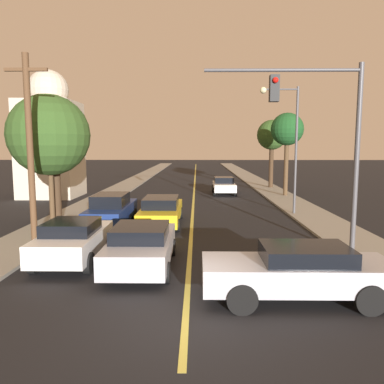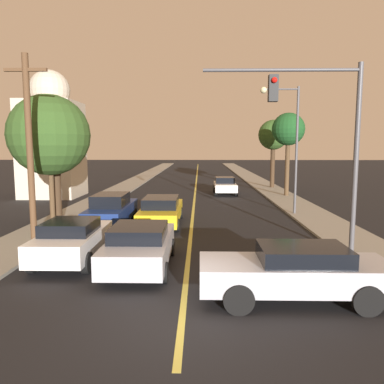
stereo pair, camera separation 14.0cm
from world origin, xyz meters
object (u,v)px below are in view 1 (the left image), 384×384
car_outer_lane_second (112,210)px  domed_building_left (51,139)px  car_near_lane_front (141,245)px  car_near_lane_second (161,210)px  car_outer_lane_front (73,240)px  tree_right_near (272,136)px  tree_right_far (287,130)px  traffic_signal_mast (323,125)px  tree_left_near (49,135)px  tree_left_far (54,138)px  car_crossing_right (299,271)px  utility_pole_left (30,147)px  streetlamp_right (287,132)px  car_far_oncoming (224,185)px

car_outer_lane_second → domed_building_left: 13.45m
car_near_lane_front → car_near_lane_second: car_near_lane_front is taller
car_outer_lane_front → tree_right_near: size_ratio=0.64×
tree_right_far → car_outer_lane_front: bearing=-123.5°
car_near_lane_front → traffic_signal_mast: (6.15, 1.53, 3.89)m
tree_left_near → tree_left_far: size_ratio=1.13×
car_outer_lane_front → car_crossing_right: car_outer_lane_front is taller
traffic_signal_mast → utility_pole_left: (-10.68, 0.89, -0.75)m
car_near_lane_front → car_outer_lane_second: (-2.40, 6.31, 0.07)m
utility_pole_left → domed_building_left: domed_building_left is taller
car_near_lane_front → streetlamp_right: size_ratio=0.62×
car_near_lane_second → tree_right_far: 14.34m
car_far_oncoming → tree_left_near: (-9.22, -12.73, 3.70)m
car_crossing_right → car_far_oncoming: bearing=1.0°
car_crossing_right → domed_building_left: size_ratio=0.50×
car_outer_lane_front → car_far_oncoming: car_outer_lane_front is taller
car_far_oncoming → tree_left_near: bearing=54.1°
car_near_lane_front → domed_building_left: 19.94m
streetlamp_right → domed_building_left: (-16.30, 7.68, -0.22)m
car_near_lane_second → tree_right_far: tree_right_far is taller
car_near_lane_front → car_crossing_right: bearing=-30.0°
car_near_lane_second → domed_building_left: domed_building_left is taller
streetlamp_right → utility_pole_left: 13.37m
car_outer_lane_front → utility_pole_left: size_ratio=0.55×
traffic_signal_mast → domed_building_left: domed_building_left is taller
traffic_signal_mast → domed_building_left: bearing=135.0°
car_far_oncoming → traffic_signal_mast: bearing=97.1°
tree_left_far → tree_right_near: size_ratio=0.89×
car_crossing_right → tree_left_near: tree_left_near is taller
streetlamp_right → utility_pole_left: bearing=-148.1°
traffic_signal_mast → tree_right_far: traffic_signal_mast is taller
traffic_signal_mast → tree_right_far: bearing=81.0°
domed_building_left → tree_left_near: bearing=-69.0°
tree_left_near → tree_right_far: 17.85m
tree_left_near → tree_right_near: (13.88, 16.96, 0.43)m
car_near_lane_front → tree_left_near: 8.84m
car_outer_lane_second → tree_left_far: tree_left_far is taller
tree_right_far → car_outer_lane_second: bearing=-135.2°
car_outer_lane_second → domed_building_left: bearing=123.2°
tree_right_far → car_far_oncoming: bearing=161.7°
car_outer_lane_front → traffic_signal_mast: bearing=6.2°
car_outer_lane_front → car_far_oncoming: 19.32m
tree_left_far → domed_building_left: (-4.22, 10.30, 0.16)m
tree_left_near → car_crossing_right: bearing=-41.9°
streetlamp_right → tree_right_near: (1.83, 13.59, 0.18)m
traffic_signal_mast → streetlamp_right: (0.66, 7.94, 0.05)m
car_far_oncoming → tree_left_far: (-9.24, -11.99, 3.57)m
car_near_lane_second → car_crossing_right: size_ratio=1.08×
tree_right_near → tree_right_far: 5.78m
car_crossing_right → tree_right_near: 26.25m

